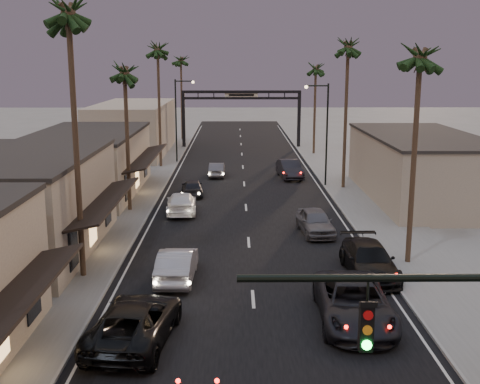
{
  "coord_description": "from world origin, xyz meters",
  "views": [
    {
      "loc": [
        -0.83,
        -7.2,
        10.77
      ],
      "look_at": [
        -0.51,
        31.03,
        2.5
      ],
      "focal_mm": 45.0,
      "sensor_mm": 36.0,
      "label": 1
    }
  ],
  "objects_px": {
    "oncoming_silver": "(177,264)",
    "curbside_near": "(354,302)",
    "palm_lc": "(124,67)",
    "palm_rb": "(348,42)",
    "oncoming_pickup": "(135,322)",
    "streetlight_right": "(324,126)",
    "palm_rc": "(316,65)",
    "streetlight_left": "(178,114)",
    "palm_ld": "(158,46)",
    "palm_ra": "(421,49)",
    "palm_far": "(181,57)",
    "palm_lb": "(68,5)",
    "curbside_black": "(369,260)",
    "arch": "(241,104)"
  },
  "relations": [
    {
      "from": "palm_rc",
      "to": "palm_ld",
      "type": "bearing_deg",
      "value": -152.38
    },
    {
      "from": "curbside_near",
      "to": "palm_far",
      "type": "bearing_deg",
      "value": 103.33
    },
    {
      "from": "palm_lc",
      "to": "palm_rc",
      "type": "height_order",
      "value": "same"
    },
    {
      "from": "oncoming_silver",
      "to": "curbside_black",
      "type": "xyz_separation_m",
      "value": [
        9.8,
        0.53,
        0.02
      ]
    },
    {
      "from": "streetlight_right",
      "to": "streetlight_left",
      "type": "bearing_deg",
      "value": 136.79
    },
    {
      "from": "oncoming_pickup",
      "to": "oncoming_silver",
      "type": "bearing_deg",
      "value": -91.31
    },
    {
      "from": "curbside_black",
      "to": "palm_rc",
      "type": "bearing_deg",
      "value": 85.2
    },
    {
      "from": "palm_lc",
      "to": "palm_ra",
      "type": "relative_size",
      "value": 0.92
    },
    {
      "from": "streetlight_right",
      "to": "oncoming_silver",
      "type": "distance_m",
      "value": 26.11
    },
    {
      "from": "arch",
      "to": "palm_lb",
      "type": "distance_m",
      "value": 49.39
    },
    {
      "from": "curbside_near",
      "to": "oncoming_silver",
      "type": "bearing_deg",
      "value": 148.95
    },
    {
      "from": "arch",
      "to": "oncoming_pickup",
      "type": "distance_m",
      "value": 55.71
    },
    {
      "from": "oncoming_pickup",
      "to": "oncoming_silver",
      "type": "height_order",
      "value": "oncoming_pickup"
    },
    {
      "from": "streetlight_right",
      "to": "palm_rc",
      "type": "relative_size",
      "value": 0.74
    },
    {
      "from": "palm_rb",
      "to": "oncoming_pickup",
      "type": "xyz_separation_m",
      "value": [
        -13.36,
        -29.31,
        -11.56
      ]
    },
    {
      "from": "palm_ld",
      "to": "oncoming_silver",
      "type": "height_order",
      "value": "palm_ld"
    },
    {
      "from": "streetlight_left",
      "to": "palm_far",
      "type": "distance_m",
      "value": 20.96
    },
    {
      "from": "palm_lc",
      "to": "oncoming_pickup",
      "type": "distance_m",
      "value": 23.69
    },
    {
      "from": "palm_lc",
      "to": "palm_ld",
      "type": "relative_size",
      "value": 0.86
    },
    {
      "from": "palm_lb",
      "to": "curbside_black",
      "type": "xyz_separation_m",
      "value": [
        14.65,
        0.13,
        -12.56
      ]
    },
    {
      "from": "palm_rc",
      "to": "oncoming_pickup",
      "type": "height_order",
      "value": "palm_rc"
    },
    {
      "from": "curbside_black",
      "to": "palm_rb",
      "type": "bearing_deg",
      "value": 82.03
    },
    {
      "from": "palm_far",
      "to": "curbside_black",
      "type": "distance_m",
      "value": 58.65
    },
    {
      "from": "streetlight_right",
      "to": "curbside_near",
      "type": "height_order",
      "value": "streetlight_right"
    },
    {
      "from": "streetlight_left",
      "to": "curbside_near",
      "type": "height_order",
      "value": "streetlight_left"
    },
    {
      "from": "streetlight_left",
      "to": "palm_ld",
      "type": "distance_m",
      "value": 7.88
    },
    {
      "from": "palm_lc",
      "to": "oncoming_pickup",
      "type": "relative_size",
      "value": 1.99
    },
    {
      "from": "palm_lc",
      "to": "oncoming_silver",
      "type": "distance_m",
      "value": 18.0
    },
    {
      "from": "palm_ld",
      "to": "palm_far",
      "type": "height_order",
      "value": "palm_ld"
    },
    {
      "from": "palm_rc",
      "to": "curbside_black",
      "type": "bearing_deg",
      "value": -93.49
    },
    {
      "from": "streetlight_left",
      "to": "arch",
      "type": "bearing_deg",
      "value": 60.03
    },
    {
      "from": "streetlight_right",
      "to": "curbside_near",
      "type": "distance_m",
      "value": 29.01
    },
    {
      "from": "palm_lb",
      "to": "palm_rc",
      "type": "bearing_deg",
      "value": 67.73
    },
    {
      "from": "palm_ld",
      "to": "curbside_near",
      "type": "bearing_deg",
      "value": -71.67
    },
    {
      "from": "oncoming_silver",
      "to": "curbside_near",
      "type": "distance_m",
      "value": 9.44
    },
    {
      "from": "palm_ld",
      "to": "palm_ra",
      "type": "relative_size",
      "value": 1.08
    },
    {
      "from": "palm_rc",
      "to": "curbside_near",
      "type": "bearing_deg",
      "value": -95.33
    },
    {
      "from": "palm_ra",
      "to": "curbside_near",
      "type": "height_order",
      "value": "palm_ra"
    },
    {
      "from": "streetlight_right",
      "to": "palm_ra",
      "type": "relative_size",
      "value": 0.68
    },
    {
      "from": "streetlight_right",
      "to": "palm_lb",
      "type": "distance_m",
      "value": 28.89
    },
    {
      "from": "oncoming_pickup",
      "to": "curbside_near",
      "type": "xyz_separation_m",
      "value": [
        8.93,
        1.78,
        0.04
      ]
    },
    {
      "from": "palm_ld",
      "to": "palm_rc",
      "type": "bearing_deg",
      "value": 27.62
    },
    {
      "from": "palm_lc",
      "to": "palm_rb",
      "type": "height_order",
      "value": "palm_rb"
    },
    {
      "from": "palm_rb",
      "to": "oncoming_silver",
      "type": "distance_m",
      "value": 28.09
    },
    {
      "from": "palm_lb",
      "to": "palm_rc",
      "type": "distance_m",
      "value": 45.48
    },
    {
      "from": "streetlight_right",
      "to": "curbside_black",
      "type": "xyz_separation_m",
      "value": [
        -0.87,
        -22.87,
        -4.5
      ]
    },
    {
      "from": "streetlight_left",
      "to": "oncoming_pickup",
      "type": "height_order",
      "value": "streetlight_left"
    },
    {
      "from": "palm_ld",
      "to": "palm_ra",
      "type": "distance_m",
      "value": 35.47
    },
    {
      "from": "streetlight_left",
      "to": "palm_ra",
      "type": "relative_size",
      "value": 0.68
    },
    {
      "from": "palm_ra",
      "to": "palm_ld",
      "type": "bearing_deg",
      "value": 119.02
    }
  ]
}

